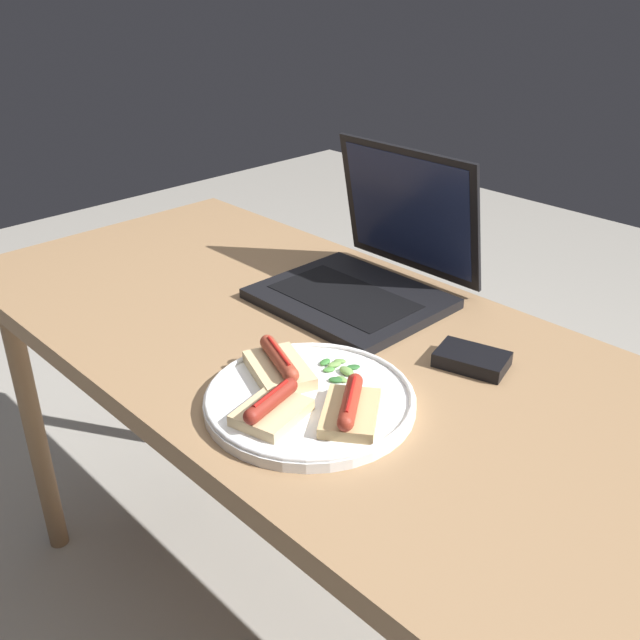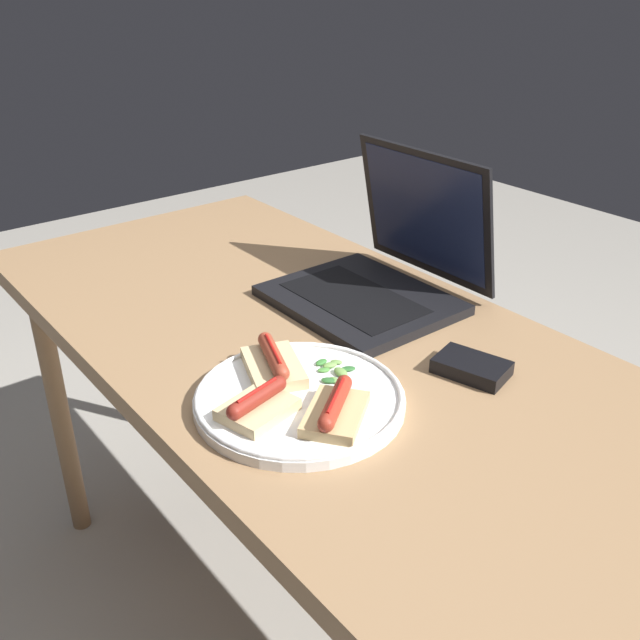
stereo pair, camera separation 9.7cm
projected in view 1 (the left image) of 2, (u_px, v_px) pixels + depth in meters
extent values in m
cube|color=#93704C|center=(319.00, 349.00, 1.17)|extent=(1.47, 0.66, 0.04)
cylinder|color=#93704C|center=(218.00, 348.00, 1.93)|extent=(0.04, 0.04, 0.70)
cylinder|color=#93704C|center=(34.00, 426.00, 1.61)|extent=(0.04, 0.04, 0.70)
cube|color=black|center=(350.00, 298.00, 1.28)|extent=(0.31, 0.26, 0.02)
cube|color=black|center=(344.00, 296.00, 1.27)|extent=(0.26, 0.14, 0.00)
cube|color=black|center=(409.00, 210.00, 1.32)|extent=(0.31, 0.06, 0.24)
cube|color=#192347|center=(407.00, 210.00, 1.32)|extent=(0.28, 0.04, 0.21)
cylinder|color=white|center=(310.00, 401.00, 0.99)|extent=(0.30, 0.30, 0.02)
torus|color=white|center=(310.00, 395.00, 0.99)|extent=(0.29, 0.29, 0.01)
cube|color=#D6B784|center=(272.00, 412.00, 0.94)|extent=(0.10, 0.11, 0.02)
cylinder|color=maroon|center=(271.00, 400.00, 0.93)|extent=(0.04, 0.09, 0.02)
sphere|color=maroon|center=(251.00, 416.00, 0.90)|extent=(0.02, 0.02, 0.02)
sphere|color=maroon|center=(290.00, 386.00, 0.97)|extent=(0.02, 0.02, 0.02)
cylinder|color=red|center=(271.00, 394.00, 0.93)|extent=(0.02, 0.07, 0.00)
cube|color=#D6B784|center=(279.00, 370.00, 1.04)|extent=(0.14, 0.11, 0.02)
cylinder|color=#9E3D28|center=(279.00, 358.00, 1.03)|extent=(0.10, 0.06, 0.02)
sphere|color=#9E3D28|center=(267.00, 342.00, 1.07)|extent=(0.02, 0.02, 0.02)
sphere|color=#9E3D28|center=(291.00, 375.00, 0.99)|extent=(0.02, 0.02, 0.02)
cylinder|color=red|center=(279.00, 351.00, 1.02)|extent=(0.08, 0.04, 0.01)
cube|color=tan|center=(350.00, 413.00, 0.94)|extent=(0.12, 0.13, 0.02)
cylinder|color=maroon|center=(350.00, 401.00, 0.93)|extent=(0.08, 0.09, 0.02)
sphere|color=maroon|center=(355.00, 381.00, 0.98)|extent=(0.02, 0.02, 0.02)
sphere|color=maroon|center=(345.00, 423.00, 0.89)|extent=(0.02, 0.02, 0.02)
cylinder|color=red|center=(351.00, 394.00, 0.93)|extent=(0.05, 0.07, 0.01)
ellipsoid|color=#709E4C|center=(340.00, 361.00, 1.07)|extent=(0.02, 0.02, 0.01)
ellipsoid|color=#2D662D|center=(353.00, 367.00, 1.06)|extent=(0.02, 0.03, 0.00)
ellipsoid|color=#387A33|center=(325.00, 362.00, 1.07)|extent=(0.02, 0.02, 0.01)
ellipsoid|color=#709E4C|center=(334.00, 365.00, 1.06)|extent=(0.02, 0.02, 0.01)
ellipsoid|color=#2D662D|center=(336.00, 380.00, 1.02)|extent=(0.03, 0.02, 0.01)
ellipsoid|color=#4C8E3D|center=(329.00, 370.00, 1.05)|extent=(0.02, 0.02, 0.01)
ellipsoid|color=#709E4C|center=(347.00, 371.00, 1.04)|extent=(0.03, 0.02, 0.01)
ellipsoid|color=#709E4C|center=(342.00, 379.00, 1.03)|extent=(0.02, 0.01, 0.01)
cube|color=black|center=(472.00, 359.00, 1.09)|extent=(0.12, 0.10, 0.02)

